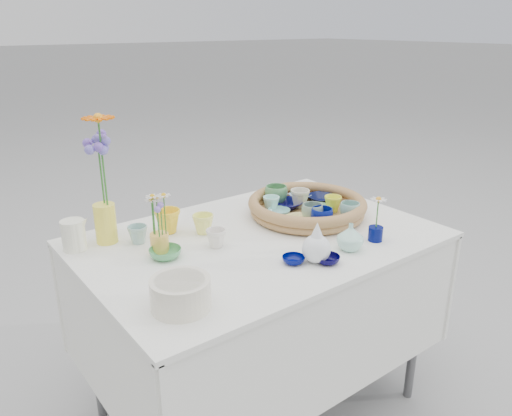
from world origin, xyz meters
TOP-DOWN VIEW (x-y plane):
  - ground at (0.00, 0.00)m, footprint 80.00×80.00m
  - display_table at (0.00, 0.00)m, footprint 1.26×0.86m
  - wicker_tray at (0.28, 0.05)m, footprint 0.47×0.47m
  - tray_ceramic_0 at (0.25, 0.13)m, footprint 0.14×0.14m
  - tray_ceramic_1 at (0.41, 0.10)m, footprint 0.12×0.12m
  - tray_ceramic_2 at (0.36, -0.01)m, footprint 0.09×0.09m
  - tray_ceramic_3 at (0.31, 0.01)m, footprint 0.14×0.14m
  - tray_ceramic_4 at (0.23, -0.03)m, footprint 0.09×0.09m
  - tray_ceramic_5 at (0.16, 0.08)m, footprint 0.11×0.11m
  - tray_ceramic_6 at (0.17, 0.14)m, footprint 0.08×0.08m
  - tray_ceramic_7 at (0.29, 0.11)m, footprint 0.10×0.10m
  - tray_ceramic_8 at (0.36, 0.18)m, footprint 0.09×0.09m
  - tray_ceramic_9 at (0.23, -0.08)m, footprint 0.11×0.11m
  - tray_ceramic_10 at (0.17, -0.01)m, footprint 0.10×0.10m
  - tray_ceramic_11 at (0.37, -0.10)m, footprint 0.11×0.11m
  - tray_ceramic_12 at (0.25, 0.21)m, footprint 0.11×0.11m
  - loose_ceramic_0 at (-0.24, 0.24)m, footprint 0.11×0.11m
  - loose_ceramic_1 at (-0.15, 0.15)m, footprint 0.10×0.10m
  - loose_ceramic_2 at (-0.36, 0.05)m, footprint 0.12×0.12m
  - loose_ceramic_3 at (-0.17, 0.02)m, footprint 0.08×0.08m
  - loose_ceramic_4 at (-0.04, -0.24)m, footprint 0.09×0.09m
  - loose_ceramic_5 at (-0.37, 0.21)m, footprint 0.09×0.09m
  - loose_ceramic_6 at (0.05, -0.30)m, footprint 0.10×0.10m
  - fluted_bowl at (-0.46, -0.26)m, footprint 0.20×0.20m
  - bud_vase_paleblue at (0.02, -0.27)m, footprint 0.12×0.12m
  - bud_vase_seafoam at (0.18, -0.28)m, footprint 0.12×0.12m
  - bud_vase_cobalt at (0.31, -0.28)m, footprint 0.07×0.07m
  - single_daisy at (0.31, -0.28)m, footprint 0.09×0.09m
  - tall_vase_yellow at (-0.46, 0.29)m, footprint 0.10×0.10m
  - gerbera at (-0.45, 0.28)m, footprint 0.13×0.13m
  - hydrangea at (-0.45, 0.30)m, footprint 0.10×0.10m
  - white_pitcher at (-0.57, 0.29)m, footprint 0.13×0.11m
  - daisy_cup at (-0.35, 0.10)m, footprint 0.07×0.07m
  - daisy_posy at (-0.34, 0.09)m, footprint 0.08×0.08m

SIDE VIEW (x-z plane):
  - ground at x=0.00m, z-range 0.00..0.00m
  - display_table at x=0.00m, z-range -0.38..0.38m
  - loose_ceramic_4 at x=-0.04m, z-range 0.77..0.79m
  - loose_ceramic_6 at x=0.05m, z-range 0.77..0.79m
  - loose_ceramic_2 at x=-0.36m, z-range 0.77..0.80m
  - bud_vase_cobalt at x=0.31m, z-range 0.77..0.82m
  - tray_ceramic_8 at x=0.36m, z-range 0.78..0.80m
  - tray_ceramic_10 at x=0.17m, z-range 0.78..0.81m
  - tray_ceramic_3 at x=0.31m, z-range 0.78..0.81m
  - tray_ceramic_5 at x=0.16m, z-range 0.78..0.81m
  - loose_ceramic_5 at x=-0.37m, z-range 0.77..0.83m
  - loose_ceramic_3 at x=-0.17m, z-range 0.77..0.83m
  - tray_ceramic_1 at x=0.41m, z-range 0.78..0.81m
  - tray_ceramic_0 at x=0.25m, z-range 0.78..0.81m
  - daisy_cup at x=-0.35m, z-range 0.77..0.83m
  - loose_ceramic_1 at x=-0.15m, z-range 0.77..0.84m
  - wicker_tray at x=0.28m, z-range 0.77..0.84m
  - fluted_bowl at x=-0.46m, z-range 0.77..0.85m
  - loose_ceramic_0 at x=-0.24m, z-range 0.77..0.85m
  - bud_vase_seafoam at x=0.18m, z-range 0.77..0.86m
  - tray_ceramic_6 at x=0.17m, z-range 0.78..0.84m
  - tray_ceramic_11 at x=0.37m, z-range 0.78..0.85m
  - tray_ceramic_2 at x=0.36m, z-range 0.78..0.85m
  - tray_ceramic_9 at x=0.23m, z-range 0.78..0.85m
  - tray_ceramic_4 at x=0.23m, z-range 0.78..0.85m
  - white_pitcher at x=-0.57m, z-range 0.77..0.87m
  - tray_ceramic_7 at x=0.29m, z-range 0.78..0.86m
  - tray_ceramic_12 at x=0.25m, z-range 0.78..0.86m
  - tall_vase_yellow at x=-0.46m, z-range 0.76..0.91m
  - bud_vase_paleblue at x=0.02m, z-range 0.77..0.91m
  - single_daisy at x=0.31m, z-range 0.81..0.93m
  - daisy_posy at x=-0.34m, z-range 0.83..0.97m
  - hydrangea at x=-0.45m, z-range 0.86..1.16m
  - gerbera at x=-0.45m, z-range 0.90..1.22m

